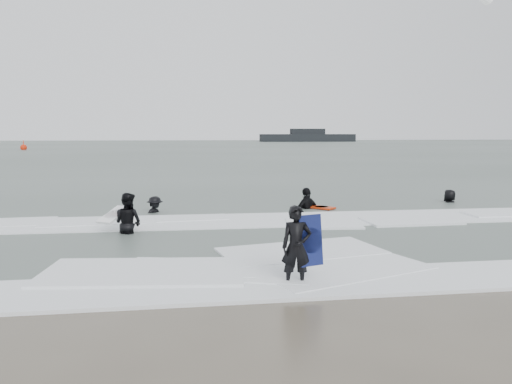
{
  "coord_description": "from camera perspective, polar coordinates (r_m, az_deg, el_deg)",
  "views": [
    {
      "loc": [
        -1.89,
        -9.51,
        2.87
      ],
      "look_at": [
        0.0,
        5.0,
        1.1
      ],
      "focal_mm": 35.0,
      "sensor_mm": 36.0,
      "label": 1
    }
  ],
  "objects": [
    {
      "name": "ground",
      "position": [
        10.11,
        3.71,
        -9.6
      ],
      "size": [
        320.0,
        320.0,
        0.0
      ],
      "primitive_type": "plane",
      "color": "brown",
      "rests_on": "ground"
    },
    {
      "name": "sea",
      "position": [
        89.58,
        -6.23,
        5.05
      ],
      "size": [
        320.0,
        320.0,
        0.0
      ],
      "primitive_type": "plane",
      "color": "#47544C",
      "rests_on": "ground"
    },
    {
      "name": "surfer_centre",
      "position": [
        9.53,
        4.6,
        -10.64
      ],
      "size": [
        0.59,
        0.41,
        1.54
      ],
      "primitive_type": "imported",
      "rotation": [
        0.0,
        0.0,
        -0.07
      ],
      "color": "black",
      "rests_on": "ground"
    },
    {
      "name": "surfer_wading",
      "position": [
        14.51,
        -14.38,
        -4.73
      ],
      "size": [
        1.07,
        1.01,
        1.74
      ],
      "primitive_type": "imported",
      "rotation": [
        0.0,
        0.0,
        2.58
      ],
      "color": "black",
      "rests_on": "ground"
    },
    {
      "name": "surfer_breaker",
      "position": [
        17.85,
        -11.47,
        -2.5
      ],
      "size": [
        1.05,
        1.08,
        1.48
      ],
      "primitive_type": "imported",
      "rotation": [
        0.0,
        0.0,
        0.84
      ],
      "color": "black",
      "rests_on": "ground"
    },
    {
      "name": "surfer_right_near",
      "position": [
        18.56,
        5.84,
        -2.04
      ],
      "size": [
        1.24,
        1.02,
        1.98
      ],
      "primitive_type": "imported",
      "rotation": [
        0.0,
        0.0,
        -2.59
      ],
      "color": "black",
      "rests_on": "ground"
    },
    {
      "name": "surfer_right_far",
      "position": [
        21.55,
        21.23,
        -1.23
      ],
      "size": [
        0.98,
        0.98,
        1.72
      ],
      "primitive_type": "imported",
      "rotation": [
        0.0,
        0.0,
        -2.34
      ],
      "color": "black",
      "rests_on": "ground"
    },
    {
      "name": "surf_foam",
      "position": [
        13.64,
        0.71,
        -5.07
      ],
      "size": [
        30.03,
        9.06,
        0.09
      ],
      "color": "white",
      "rests_on": "ground"
    },
    {
      "name": "bodyboards",
      "position": [
        13.97,
        -0.86,
        -2.88
      ],
      "size": [
        7.88,
        9.4,
        1.25
      ],
      "color": "#0F174A",
      "rests_on": "ground"
    },
    {
      "name": "buoy",
      "position": [
        86.96,
        -25.02,
        4.63
      ],
      "size": [
        1.0,
        1.0,
        1.65
      ],
      "color": "red",
      "rests_on": "ground"
    },
    {
      "name": "vessel_horizon",
      "position": [
        146.5,
        5.9,
        6.28
      ],
      "size": [
        27.53,
        4.92,
        3.74
      ],
      "color": "black",
      "rests_on": "ground"
    }
  ]
}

